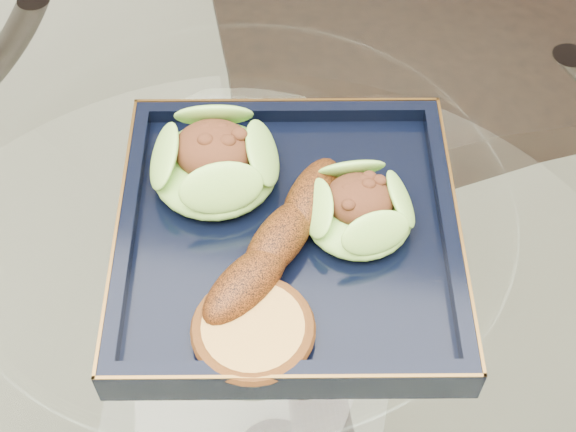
# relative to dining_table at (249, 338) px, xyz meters

# --- Properties ---
(dining_table) EXTENTS (1.13, 1.13, 0.77)m
(dining_table) POSITION_rel_dining_table_xyz_m (0.00, 0.00, 0.00)
(dining_table) COLOR white
(dining_table) RESTS_ON ground
(dining_chair) EXTENTS (0.59, 0.59, 1.06)m
(dining_chair) POSITION_rel_dining_table_xyz_m (0.08, 0.55, -0.00)
(dining_chair) COLOR black
(dining_chair) RESTS_ON ground
(navy_plate) EXTENTS (0.31, 0.31, 0.02)m
(navy_plate) POSITION_rel_dining_table_xyz_m (0.04, 0.00, 0.17)
(navy_plate) COLOR black
(navy_plate) RESTS_ON dining_table
(lettuce_wrap_left) EXTENTS (0.12, 0.12, 0.04)m
(lettuce_wrap_left) POSITION_rel_dining_table_xyz_m (-0.03, 0.05, 0.20)
(lettuce_wrap_left) COLOR #56A12F
(lettuce_wrap_left) RESTS_ON navy_plate
(lettuce_wrap_right) EXTENTS (0.09, 0.09, 0.03)m
(lettuce_wrap_right) POSITION_rel_dining_table_xyz_m (0.09, 0.02, 0.20)
(lettuce_wrap_right) COLOR #59A52F
(lettuce_wrap_right) RESTS_ON navy_plate
(roasted_plantain) EXTENTS (0.10, 0.17, 0.03)m
(roasted_plantain) POSITION_rel_dining_table_xyz_m (0.04, -0.02, 0.20)
(roasted_plantain) COLOR #572609
(roasted_plantain) RESTS_ON navy_plate
(crumb_patty) EXTENTS (0.09, 0.09, 0.01)m
(crumb_patty) POSITION_rel_dining_table_xyz_m (0.03, -0.10, 0.19)
(crumb_patty) COLOR #C88E42
(crumb_patty) RESTS_ON navy_plate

